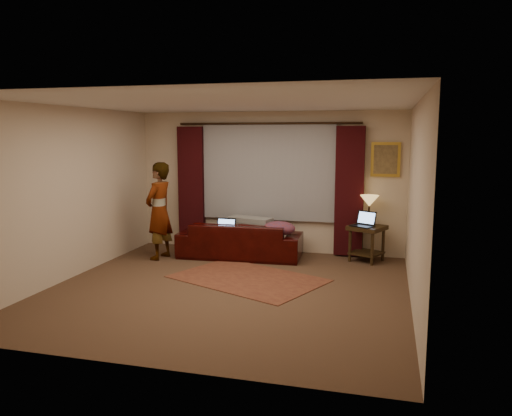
{
  "coord_description": "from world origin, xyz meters",
  "views": [
    {
      "loc": [
        2.15,
        -6.53,
        2.18
      ],
      "look_at": [
        0.1,
        1.2,
        1.0
      ],
      "focal_mm": 35.0,
      "sensor_mm": 36.0,
      "label": 1
    }
  ],
  "objects_px": {
    "tiffany_lamp": "(369,210)",
    "person": "(159,211)",
    "end_table": "(367,243)",
    "laptop_sofa": "(224,227)",
    "laptop_table": "(362,219)",
    "sofa": "(240,233)"
  },
  "relations": [
    {
      "from": "tiffany_lamp",
      "to": "person",
      "type": "distance_m",
      "value": 3.66
    },
    {
      "from": "end_table",
      "to": "person",
      "type": "distance_m",
      "value": 3.66
    },
    {
      "from": "laptop_sofa",
      "to": "person",
      "type": "xyz_separation_m",
      "value": [
        -1.09,
        -0.33,
        0.29
      ]
    },
    {
      "from": "laptop_sofa",
      "to": "laptop_table",
      "type": "distance_m",
      "value": 2.41
    },
    {
      "from": "end_table",
      "to": "tiffany_lamp",
      "type": "xyz_separation_m",
      "value": [
        0.02,
        0.1,
        0.57
      ]
    },
    {
      "from": "laptop_sofa",
      "to": "sofa",
      "type": "bearing_deg",
      "value": 28.04
    },
    {
      "from": "sofa",
      "to": "tiffany_lamp",
      "type": "xyz_separation_m",
      "value": [
        2.22,
        0.38,
        0.44
      ]
    },
    {
      "from": "tiffany_lamp",
      "to": "laptop_sofa",
      "type": "bearing_deg",
      "value": -168.31
    },
    {
      "from": "laptop_sofa",
      "to": "end_table",
      "type": "height_order",
      "value": "laptop_sofa"
    },
    {
      "from": "tiffany_lamp",
      "to": "laptop_table",
      "type": "height_order",
      "value": "tiffany_lamp"
    },
    {
      "from": "sofa",
      "to": "end_table",
      "type": "distance_m",
      "value": 2.22
    },
    {
      "from": "sofa",
      "to": "person",
      "type": "bearing_deg",
      "value": 16.06
    },
    {
      "from": "laptop_table",
      "to": "sofa",
      "type": "bearing_deg",
      "value": -146.8
    },
    {
      "from": "tiffany_lamp",
      "to": "sofa",
      "type": "bearing_deg",
      "value": -170.33
    },
    {
      "from": "sofa",
      "to": "person",
      "type": "distance_m",
      "value": 1.48
    },
    {
      "from": "laptop_sofa",
      "to": "end_table",
      "type": "distance_m",
      "value": 2.5
    },
    {
      "from": "tiffany_lamp",
      "to": "laptop_table",
      "type": "xyz_separation_m",
      "value": [
        -0.1,
        -0.22,
        -0.13
      ]
    },
    {
      "from": "end_table",
      "to": "laptop_table",
      "type": "xyz_separation_m",
      "value": [
        -0.08,
        -0.12,
        0.44
      ]
    },
    {
      "from": "sofa",
      "to": "laptop_sofa",
      "type": "distance_m",
      "value": 0.31
    },
    {
      "from": "tiffany_lamp",
      "to": "person",
      "type": "bearing_deg",
      "value": -166.7
    },
    {
      "from": "end_table",
      "to": "person",
      "type": "relative_size",
      "value": 0.37
    },
    {
      "from": "sofa",
      "to": "laptop_table",
      "type": "distance_m",
      "value": 2.15
    }
  ]
}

